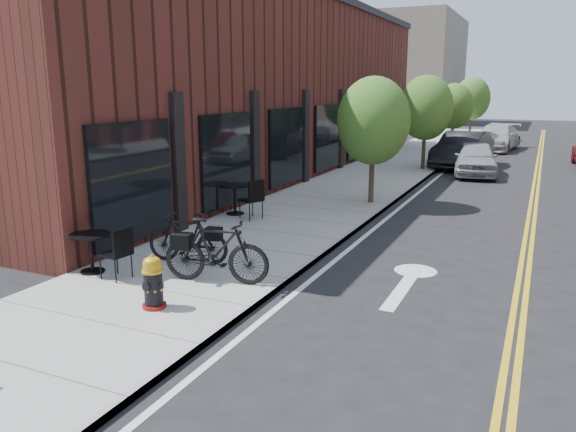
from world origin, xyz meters
The scene contains 16 objects.
ground centered at (0.00, 0.00, 0.00)m, with size 120.00×120.00×0.00m, color black.
sidewalk_near centered at (-2.00, 10.00, 0.06)m, with size 4.00×70.00×0.12m, color #9E9B93.
building_near centered at (-6.50, 14.00, 3.50)m, with size 5.00×28.00×7.00m, color #471F16.
bg_building_left centered at (-8.00, 48.00, 5.00)m, with size 8.00×14.00×10.00m, color #726656.
tree_near_a centered at (-0.60, 9.00, 2.60)m, with size 2.20×2.20×3.81m.
tree_near_b centered at (-0.60, 17.00, 2.71)m, with size 2.30×2.30×3.98m.
tree_near_c centered at (-0.60, 25.00, 2.53)m, with size 2.10×2.10×3.67m.
tree_near_d centered at (-0.60, 33.00, 2.79)m, with size 2.40×2.40×4.11m.
fire_hydrant centered at (-1.40, -0.68, 0.54)m, with size 0.41×0.41×0.89m.
bicycle_left centered at (-2.26, 1.55, 0.64)m, with size 0.49×1.73×1.04m, color black.
bicycle_right centered at (-1.11, 0.77, 0.72)m, with size 0.56×1.99×1.19m, color black.
bistro_set_b centered at (-3.60, 0.27, 0.62)m, with size 1.86×0.88×0.99m.
bistro_set_c centered at (-3.60, 5.81, 0.67)m, with size 2.03×1.30×1.08m.
parked_car_a centered at (1.60, 16.74, 0.70)m, with size 1.65×4.10×1.40m, color #9A9CA2.
parked_car_b centered at (0.80, 18.87, 0.81)m, with size 1.71×4.89×1.61m, color black.
parked_car_c centered at (1.60, 26.94, 0.74)m, with size 2.06×5.07×1.47m, color #B3B3B8.
Camera 1 is at (4.11, -7.56, 3.63)m, focal length 35.00 mm.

